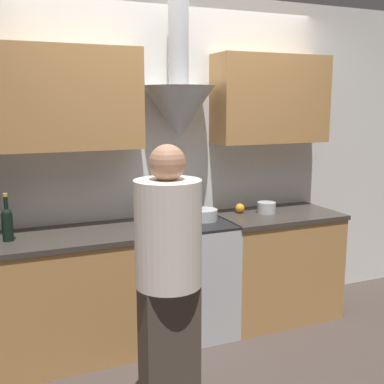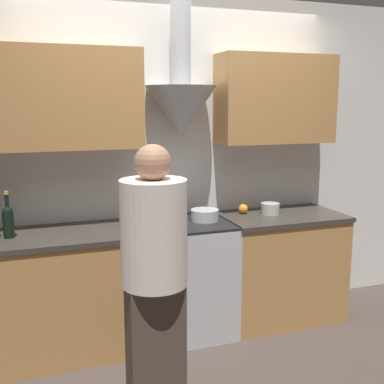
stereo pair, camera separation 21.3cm
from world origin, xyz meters
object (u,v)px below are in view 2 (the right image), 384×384
wine_bottle_5 (8,220)px  person_foreground_left (155,284)px  orange_fruit (243,209)px  mixing_bowl (205,215)px  stove_range (188,277)px  stock_pot (168,214)px  saucepan (270,209)px

wine_bottle_5 → person_foreground_left: person_foreground_left is taller
wine_bottle_5 → orange_fruit: (1.79, 0.13, -0.09)m
mixing_bowl → orange_fruit: 0.40m
stove_range → stock_pot: (-0.14, 0.04, 0.50)m
stove_range → person_foreground_left: 1.31m
stove_range → saucepan: size_ratio=5.88×
stock_pot → orange_fruit: (0.67, 0.08, -0.03)m
stock_pot → person_foreground_left: (-0.41, -1.16, -0.08)m
stove_range → mixing_bowl: (0.14, 0.01, 0.48)m
stock_pot → orange_fruit: size_ratio=3.55×
stove_range → person_foreground_left: (-0.56, -1.11, 0.42)m
stove_range → orange_fruit: 0.72m
wine_bottle_5 → saucepan: bearing=1.1°
stock_pot → stove_range: bearing=-17.4°
wine_bottle_5 → mixing_bowl: wine_bottle_5 is taller
stove_range → mixing_bowl: 0.50m
wine_bottle_5 → mixing_bowl: (1.41, 0.01, -0.08)m
orange_fruit → mixing_bowl: bearing=-163.3°
mixing_bowl → orange_fruit: (0.38, 0.11, -0.00)m
stock_pot → mixing_bowl: size_ratio=1.28×
stock_pot → wine_bottle_5: bearing=-177.4°
stove_range → person_foreground_left: person_foreground_left is taller
mixing_bowl → stove_range: bearing=-176.3°
stock_pot → saucepan: bearing=-0.8°
wine_bottle_5 → saucepan: size_ratio=2.11×
orange_fruit → saucepan: saucepan is taller
stock_pot → orange_fruit: 0.67m
stove_range → person_foreground_left: bearing=-116.7°
saucepan → mixing_bowl: bearing=-177.6°
mixing_bowl → saucepan: saucepan is taller
mixing_bowl → stock_pot: bearing=172.9°
stove_range → orange_fruit: size_ratio=11.42×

